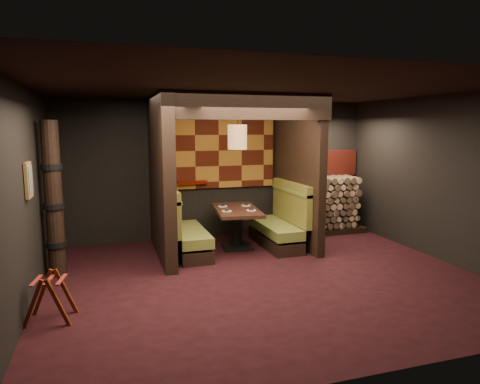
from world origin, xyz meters
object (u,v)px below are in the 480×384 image
(booth_bench_left, at_px, (184,232))
(totem_column, at_px, (54,200))
(pendant_lamp, at_px, (237,137))
(luggage_rack, at_px, (50,296))
(booth_bench_right, at_px, (280,225))
(firewood_stack, at_px, (325,205))
(dining_table, at_px, (237,221))

(booth_bench_left, distance_m, totem_column, 2.30)
(pendant_lamp, relative_size, luggage_rack, 1.53)
(booth_bench_right, height_order, firewood_stack, firewood_stack)
(dining_table, relative_size, totem_column, 0.64)
(booth_bench_right, distance_m, firewood_stack, 1.54)
(booth_bench_right, bearing_deg, totem_column, -172.14)
(luggage_rack, distance_m, firewood_stack, 6.03)
(dining_table, bearing_deg, firewood_stack, 15.88)
(luggage_rack, bearing_deg, booth_bench_left, 48.13)
(booth_bench_left, relative_size, dining_table, 1.04)
(luggage_rack, bearing_deg, dining_table, 37.26)
(booth_bench_left, height_order, booth_bench_right, same)
(booth_bench_right, distance_m, totem_column, 4.10)
(luggage_rack, relative_size, firewood_stack, 0.36)
(totem_column, bearing_deg, firewood_stack, 13.19)
(totem_column, bearing_deg, booth_bench_left, 14.75)
(booth_bench_left, xyz_separation_m, booth_bench_right, (1.89, 0.00, 0.00))
(luggage_rack, xyz_separation_m, totem_column, (-0.08, 1.69, 0.88))
(pendant_lamp, height_order, luggage_rack, pendant_lamp)
(pendant_lamp, relative_size, firewood_stack, 0.55)
(dining_table, xyz_separation_m, pendant_lamp, (-0.00, -0.05, 1.58))
(pendant_lamp, distance_m, totem_column, 3.30)
(dining_table, relative_size, pendant_lamp, 1.61)
(pendant_lamp, bearing_deg, firewood_stack, 17.06)
(luggage_rack, bearing_deg, firewood_stack, 29.23)
(booth_bench_right, height_order, dining_table, booth_bench_right)
(dining_table, bearing_deg, booth_bench_right, -4.52)
(booth_bench_left, xyz_separation_m, luggage_rack, (-2.01, -2.24, -0.10))
(dining_table, xyz_separation_m, firewood_stack, (2.22, 0.63, 0.08))
(totem_column, xyz_separation_m, firewood_stack, (5.33, 1.25, -0.57))
(pendant_lamp, relative_size, totem_column, 0.40)
(booth_bench_left, distance_m, firewood_stack, 3.33)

